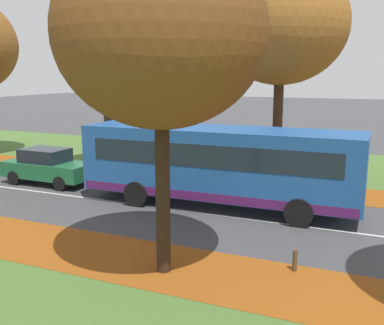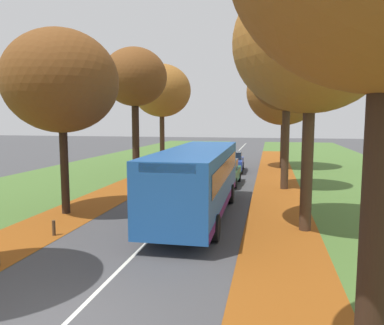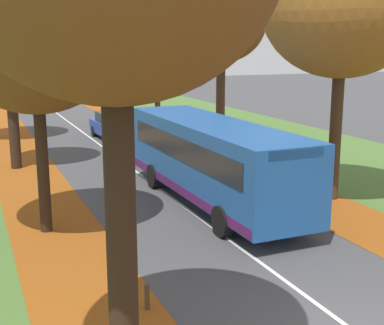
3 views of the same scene
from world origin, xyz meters
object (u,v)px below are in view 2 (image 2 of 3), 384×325
tree_left_near (61,82)px  tree_right_far (284,92)px  tree_right_near (311,42)px  car_green_lead (225,172)px  car_blue_following (232,161)px  bus (198,178)px  tree_right_mid (287,78)px  tree_left_mid (135,78)px  tree_left_far (162,91)px  bollard_third (54,228)px

tree_left_near → tree_right_far: tree_right_far is taller
tree_left_near → tree_right_near: (10.37, -0.49, 1.14)m
car_green_lead → car_blue_following: 6.23m
bus → car_green_lead: 8.41m
car_blue_following → tree_right_mid: bearing=-61.3°
tree_left_mid → tree_left_far: (-0.57, 8.38, -0.25)m
bollard_third → car_green_lead: size_ratio=0.14×
tree_right_near → car_blue_following: bearing=105.4°
tree_left_far → bus: tree_left_far is taller
tree_right_mid → car_blue_following: 9.98m
tree_right_near → tree_right_mid: (-0.47, 8.66, -0.35)m
tree_right_far → bollard_third: 24.01m
bus → car_green_lead: size_ratio=2.47×
bollard_third → bus: bus is taller
bollard_third → car_green_lead: car_green_lead is taller
tree_left_far → bus: size_ratio=0.88×
bus → tree_right_mid: bearing=62.2°
tree_left_far → tree_right_far: tree_right_far is taller
tree_left_near → tree_right_near: tree_right_near is taller
tree_right_near → car_blue_following: 17.47m
tree_left_mid → tree_right_far: (10.13, 9.06, -0.42)m
tree_right_far → bollard_third: size_ratio=16.60×
car_green_lead → bus: bearing=-91.6°
tree_left_near → tree_right_mid: (9.90, 8.17, 0.80)m
tree_left_mid → bollard_third: bearing=-83.7°
tree_left_mid → car_green_lead: tree_left_mid is taller
tree_right_far → bus: (-4.12, -17.69, -4.89)m
tree_left_mid → bollard_third: tree_left_mid is taller
tree_right_near → car_blue_following: (-4.35, 15.75, -6.20)m
tree_left_near → tree_right_near: 10.44m
tree_right_mid → bollard_third: size_ratio=15.28×
tree_left_near → tree_right_mid: bearing=39.5°
tree_left_near → bus: (5.94, 0.67, -4.17)m
tree_right_far → tree_left_mid: bearing=-138.2°
tree_left_far → car_blue_following: bearing=-20.1°
car_green_lead → tree_right_near: bearing=-66.2°
tree_left_near → tree_right_far: size_ratio=0.86×
bollard_third → car_green_lead: 13.06m
tree_left_near → tree_left_mid: 9.38m
tree_left_near → tree_right_far: (10.06, 18.37, 0.72)m
car_blue_following → tree_right_far: bearing=37.6°
tree_right_near → tree_left_near: bearing=177.3°
tree_left_mid → car_blue_following: bearing=44.3°
tree_right_mid → tree_right_far: tree_right_far is taller
bus → tree_left_near: bearing=-173.5°
tree_left_near → tree_right_near: size_ratio=0.84×
tree_right_near → car_green_lead: 12.11m
tree_left_far → tree_left_mid: bearing=-86.1°
tree_left_near → bollard_third: (1.31, -3.08, -5.58)m
tree_right_mid → car_green_lead: tree_right_mid is taller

